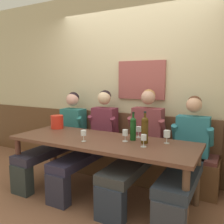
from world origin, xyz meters
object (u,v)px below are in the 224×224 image
object	(u,v)px
person_center_right_seat	(138,145)
wine_glass_mid_right	(125,133)
person_left_seat	(186,155)
wine_glass_mid_left	(167,134)
dining_table	(102,146)
wine_bottle_clear_water	(145,129)
wine_glass_by_bottle	(144,138)
wine_glass_left_end	(84,133)
ice_bucket	(57,122)
wine_glass_near_bucket	(139,129)
wall_bench	(126,159)
person_right_seat	(93,139)
person_center_left_seat	(60,134)
wine_bottle_amber_mid	(133,128)

from	to	relation	value
person_center_right_seat	wine_glass_mid_right	bearing A→B (deg)	-101.55
person_left_seat	wine_glass_mid_left	distance (m)	0.33
dining_table	wine_bottle_clear_water	distance (m)	0.57
wine_glass_by_bottle	wine_glass_left_end	xyz separation A→B (m)	(-0.70, -0.12, 0.00)
wine_glass_mid_left	wine_glass_left_end	size ratio (longest dim) A/B	1.12
person_center_right_seat	ice_bucket	bearing A→B (deg)	-176.38
wine_glass_near_bucket	wine_glass_mid_right	xyz separation A→B (m)	(-0.07, -0.25, -0.00)
dining_table	wine_glass_left_end	size ratio (longest dim) A/B	16.92
wine_glass_near_bucket	wine_glass_mid_right	bearing A→B (deg)	-105.28
dining_table	wine_bottle_clear_water	xyz separation A→B (m)	(0.51, 0.09, 0.24)
wall_bench	wine_glass_mid_left	distance (m)	1.05
person_right_seat	person_center_right_seat	bearing A→B (deg)	-0.59
person_center_right_seat	person_left_seat	distance (m)	0.61
ice_bucket	wine_glass_mid_left	bearing A→B (deg)	-1.56
dining_table	wine_glass_near_bucket	world-z (taller)	wine_glass_near_bucket
dining_table	wine_glass_by_bottle	size ratio (longest dim) A/B	16.85
person_center_left_seat	wine_glass_by_bottle	world-z (taller)	person_center_left_seat
dining_table	wine_glass_mid_left	size ratio (longest dim) A/B	15.10
wall_bench	person_right_seat	xyz separation A→B (m)	(-0.35, -0.36, 0.35)
ice_bucket	person_right_seat	bearing A→B (deg)	8.73
wine_bottle_clear_water	wine_glass_mid_left	world-z (taller)	wine_bottle_clear_water
person_right_seat	person_left_seat	distance (m)	1.30
wine_bottle_clear_water	wine_glass_near_bucket	xyz separation A→B (m)	(-0.16, 0.22, -0.06)
wine_glass_mid_left	wine_glass_by_bottle	bearing A→B (deg)	-125.82
ice_bucket	wine_glass_left_end	world-z (taller)	ice_bucket
person_right_seat	wine_glass_by_bottle	size ratio (longest dim) A/B	9.57
dining_table	wine_glass_near_bucket	xyz separation A→B (m)	(0.35, 0.31, 0.18)
wine_bottle_amber_mid	wine_glass_mid_right	size ratio (longest dim) A/B	2.45
dining_table	wine_glass_mid_left	xyz separation A→B (m)	(0.74, 0.21, 0.18)
person_center_left_seat	wine_glass_mid_right	world-z (taller)	person_center_left_seat
dining_table	wine_glass_left_end	bearing A→B (deg)	-130.58
person_left_seat	wine_glass_left_end	world-z (taller)	person_left_seat
person_right_seat	wine_glass_mid_right	xyz separation A→B (m)	(0.64, -0.28, 0.21)
person_right_seat	wine_glass_mid_left	xyz separation A→B (m)	(1.09, -0.13, 0.21)
wine_bottle_amber_mid	wine_glass_mid_left	world-z (taller)	wine_bottle_amber_mid
dining_table	wine_glass_mid_right	distance (m)	0.34
dining_table	person_left_seat	bearing A→B (deg)	18.02
wine_bottle_clear_water	person_left_seat	bearing A→B (deg)	26.47
ice_bucket	wine_glass_by_bottle	bearing A→B (deg)	-11.57
wall_bench	person_center_right_seat	distance (m)	0.61
wine_glass_near_bucket	person_center_right_seat	bearing A→B (deg)	122.39
wine_bottle_clear_water	wine_glass_left_end	distance (m)	0.71
wine_glass_near_bucket	dining_table	bearing A→B (deg)	-138.77
wine_glass_near_bucket	wine_glass_by_bottle	bearing A→B (deg)	-60.67
person_left_seat	person_center_left_seat	bearing A→B (deg)	178.93
wine_glass_near_bucket	person_left_seat	bearing A→B (deg)	-0.23
dining_table	wine_bottle_amber_mid	size ratio (longest dim) A/B	6.68
wine_bottle_amber_mid	person_center_right_seat	bearing A→B (deg)	90.90
wine_bottle_clear_water	dining_table	bearing A→B (deg)	-169.79
ice_bucket	wine_glass_left_end	distance (m)	0.88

